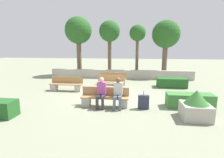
# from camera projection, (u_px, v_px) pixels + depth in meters

# --- Properties ---
(ground_plane) EXTENTS (60.00, 60.00, 0.00)m
(ground_plane) POSITION_uv_depth(u_px,v_px,m) (111.00, 97.00, 9.28)
(ground_plane) COLOR gray
(perimeter_wall) EXTENTS (11.85, 0.30, 0.74)m
(perimeter_wall) POSITION_uv_depth(u_px,v_px,m) (120.00, 74.00, 14.60)
(perimeter_wall) COLOR #ADA89E
(perimeter_wall) RESTS_ON ground_plane
(bench_front) EXTENTS (2.15, 0.48, 0.84)m
(bench_front) POSITION_uv_depth(u_px,v_px,m) (105.00, 99.00, 7.86)
(bench_front) COLOR #A37A4C
(bench_front) RESTS_ON ground_plane
(bench_left_side) EXTENTS (1.84, 0.49, 0.84)m
(bench_left_side) POSITION_uv_depth(u_px,v_px,m) (113.00, 80.00, 12.33)
(bench_left_side) COLOR #A37A4C
(bench_left_side) RESTS_ON ground_plane
(bench_right_side) EXTENTS (1.99, 0.48, 0.84)m
(bench_right_side) POSITION_uv_depth(u_px,v_px,m) (66.00, 85.00, 10.62)
(bench_right_side) COLOR #A37A4C
(bench_right_side) RESTS_ON ground_plane
(bench_back) EXTENTS (1.72, 0.49, 0.84)m
(bench_back) POSITION_uv_depth(u_px,v_px,m) (111.00, 84.00, 11.19)
(bench_back) COLOR #A37A4C
(bench_back) RESTS_ON ground_plane
(person_seated_man) EXTENTS (0.38, 0.64, 1.34)m
(person_seated_man) POSITION_uv_depth(u_px,v_px,m) (118.00, 91.00, 7.58)
(person_seated_man) COLOR #515B70
(person_seated_man) RESTS_ON ground_plane
(person_seated_woman) EXTENTS (0.38, 0.64, 1.32)m
(person_seated_woman) POSITION_uv_depth(u_px,v_px,m) (101.00, 91.00, 7.67)
(person_seated_woman) COLOR #333338
(person_seated_woman) RESTS_ON ground_plane
(hedge_block_near_left) EXTENTS (1.98, 0.70, 0.62)m
(hedge_block_near_left) POSITION_uv_depth(u_px,v_px,m) (190.00, 101.00, 7.71)
(hedge_block_near_left) COLOR #3D7A38
(hedge_block_near_left) RESTS_ON ground_plane
(hedge_block_mid_left) EXTENTS (1.87, 0.90, 0.61)m
(hedge_block_mid_left) POSITION_uv_depth(u_px,v_px,m) (172.00, 83.00, 11.56)
(hedge_block_mid_left) COLOR #235623
(hedge_block_mid_left) RESTS_ON ground_plane
(planter_corner_left) EXTENTS (0.99, 0.99, 1.10)m
(planter_corner_left) POSITION_uv_depth(u_px,v_px,m) (196.00, 105.00, 6.46)
(planter_corner_left) COLOR #ADA89E
(planter_corner_left) RESTS_ON ground_plane
(suitcase) EXTENTS (0.47, 0.19, 0.80)m
(suitcase) POSITION_uv_depth(u_px,v_px,m) (143.00, 102.00, 7.52)
(suitcase) COLOR #282D42
(suitcase) RESTS_ON ground_plane
(tree_leftmost) EXTENTS (2.47, 2.47, 5.36)m
(tree_leftmost) POSITION_uv_depth(u_px,v_px,m) (78.00, 31.00, 16.04)
(tree_leftmost) COLOR brown
(tree_leftmost) RESTS_ON ground_plane
(tree_center_left) EXTENTS (1.88, 1.88, 4.96)m
(tree_center_left) POSITION_uv_depth(u_px,v_px,m) (110.00, 33.00, 15.70)
(tree_center_left) COLOR brown
(tree_center_left) RESTS_ON ground_plane
(tree_center_right) EXTENTS (1.39, 1.39, 4.49)m
(tree_center_right) POSITION_uv_depth(u_px,v_px,m) (138.00, 35.00, 14.91)
(tree_center_right) COLOR brown
(tree_center_right) RESTS_ON ground_plane
(tree_rightmost) EXTENTS (2.39, 2.39, 4.91)m
(tree_rightmost) POSITION_uv_depth(u_px,v_px,m) (166.00, 35.00, 15.15)
(tree_rightmost) COLOR brown
(tree_rightmost) RESTS_ON ground_plane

